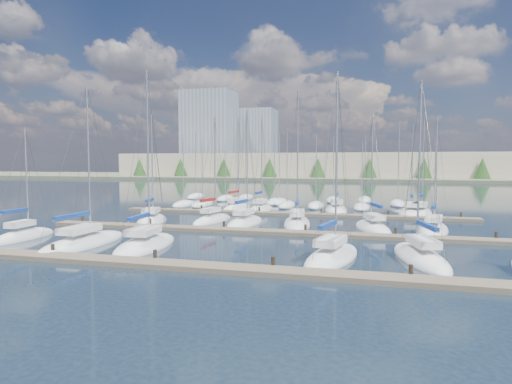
% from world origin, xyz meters
% --- Properties ---
extents(ground, '(400.00, 400.00, 0.00)m').
position_xyz_m(ground, '(0.00, 60.00, 0.00)').
color(ground, '#1A2734').
rests_on(ground, ground).
extents(dock_near, '(44.00, 1.93, 1.10)m').
position_xyz_m(dock_near, '(0.00, 2.01, 0.15)').
color(dock_near, '#6B5E4C').
rests_on(dock_near, ground).
extents(dock_mid, '(44.00, 1.93, 1.10)m').
position_xyz_m(dock_mid, '(0.00, 16.01, 0.15)').
color(dock_mid, '#6B5E4C').
rests_on(dock_mid, ground).
extents(dock_far, '(44.00, 1.93, 1.10)m').
position_xyz_m(dock_far, '(0.00, 30.01, 0.15)').
color(dock_far, '#6B5E4C').
rests_on(dock_far, ground).
extents(sailboat_p, '(3.81, 8.97, 14.65)m').
position_xyz_m(sailboat_p, '(5.49, 35.90, 0.18)').
color(sailboat_p, white).
rests_on(sailboat_p, ground).
extents(sailboat_e, '(4.48, 8.90, 13.52)m').
position_xyz_m(sailboat_e, '(7.28, 6.79, 0.18)').
color(sailboat_e, white).
rests_on(sailboat_e, ground).
extents(sailboat_b, '(3.23, 10.14, 13.67)m').
position_xyz_m(sailboat_b, '(-12.41, 6.90, 0.17)').
color(sailboat_b, white).
rests_on(sailboat_b, ground).
extents(sailboat_a, '(2.21, 7.03, 10.38)m').
position_xyz_m(sailboat_a, '(-19.28, 7.97, 0.18)').
color(sailboat_a, white).
rests_on(sailboat_a, ground).
extents(sailboat_i, '(3.40, 7.68, 12.37)m').
position_xyz_m(sailboat_i, '(-7.11, 21.98, 0.20)').
color(sailboat_i, white).
rests_on(sailboat_i, ground).
extents(sailboat_k, '(4.20, 10.37, 15.05)m').
position_xyz_m(sailboat_k, '(2.38, 22.08, 0.18)').
color(sailboat_k, white).
rests_on(sailboat_k, ground).
extents(sailboat_l, '(4.72, 8.34, 12.13)m').
position_xyz_m(sailboat_l, '(10.09, 20.71, 0.18)').
color(sailboat_l, white).
rests_on(sailboat_l, ground).
extents(sailboat_r, '(3.96, 8.64, 13.66)m').
position_xyz_m(sailboat_r, '(16.16, 34.71, 0.19)').
color(sailboat_r, white).
rests_on(sailboat_r, ground).
extents(sailboat_o, '(2.94, 7.30, 13.60)m').
position_xyz_m(sailboat_o, '(-4.59, 33.95, 0.19)').
color(sailboat_o, white).
rests_on(sailboat_o, ground).
extents(sailboat_f, '(4.34, 9.43, 12.98)m').
position_xyz_m(sailboat_f, '(13.10, 8.14, 0.18)').
color(sailboat_f, white).
rests_on(sailboat_f, ground).
extents(sailboat_n, '(3.35, 7.71, 13.57)m').
position_xyz_m(sailboat_n, '(-8.23, 34.70, 0.20)').
color(sailboat_n, white).
rests_on(sailboat_n, ground).
extents(sailboat_q, '(3.45, 8.47, 12.05)m').
position_xyz_m(sailboat_q, '(14.87, 34.31, 0.17)').
color(sailboat_q, white).
rests_on(sailboat_q, ground).
extents(sailboat_j, '(3.44, 7.85, 12.91)m').
position_xyz_m(sailboat_j, '(-3.09, 21.16, 0.18)').
color(sailboat_j, white).
rests_on(sailboat_j, ground).
extents(sailboat_h, '(4.61, 7.85, 12.54)m').
position_xyz_m(sailboat_h, '(-13.50, 20.01, 0.18)').
color(sailboat_h, white).
rests_on(sailboat_h, ground).
extents(sailboat_c, '(4.07, 9.08, 14.54)m').
position_xyz_m(sailboat_c, '(-7.20, 7.39, 0.18)').
color(sailboat_c, white).
rests_on(sailboat_c, ground).
extents(sailboat_m, '(4.16, 8.75, 11.79)m').
position_xyz_m(sailboat_m, '(15.68, 20.85, 0.18)').
color(sailboat_m, white).
rests_on(sailboat_m, ground).
extents(distant_boats, '(36.93, 20.75, 13.30)m').
position_xyz_m(distant_boats, '(-4.34, 43.76, 0.29)').
color(distant_boats, '#9EA0A5').
rests_on(distant_boats, ground).
extents(shoreline, '(400.00, 60.00, 38.00)m').
position_xyz_m(shoreline, '(-13.29, 149.77, 7.44)').
color(shoreline, '#666B51').
rests_on(shoreline, ground).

